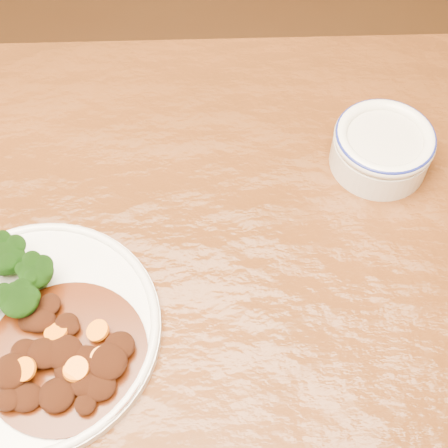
{
  "coord_description": "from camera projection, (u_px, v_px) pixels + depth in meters",
  "views": [
    {
      "loc": [
        0.15,
        -0.25,
        1.33
      ],
      "look_at": [
        0.16,
        0.13,
        0.77
      ],
      "focal_mm": 50.0,
      "sensor_mm": 36.0,
      "label": 1
    }
  ],
  "objects": [
    {
      "name": "dining_table",
      "position": [
        86.0,
        372.0,
        0.69
      ],
      "size": [
        1.51,
        0.91,
        0.75
      ],
      "rotation": [
        0.0,
        0.0,
        0.01
      ],
      "color": "#55290F",
      "rests_on": "ground"
    },
    {
      "name": "dinner_plate",
      "position": [
        33.0,
        331.0,
        0.62
      ],
      "size": [
        0.25,
        0.25,
        0.02
      ],
      "rotation": [
        0.0,
        0.0,
        0.43
      ],
      "color": "silver",
      "rests_on": "dining_table"
    },
    {
      "name": "broccoli_florets",
      "position": [
        3.0,
        280.0,
        0.62
      ],
      "size": [
        0.11,
        0.09,
        0.04
      ],
      "color": "#659A50",
      "rests_on": "dinner_plate"
    },
    {
      "name": "mince_stew",
      "position": [
        63.0,
        360.0,
        0.59
      ],
      "size": [
        0.16,
        0.16,
        0.03
      ],
      "color": "#3F1406",
      "rests_on": "dinner_plate"
    },
    {
      "name": "dip_bowl",
      "position": [
        382.0,
        147.0,
        0.72
      ],
      "size": [
        0.12,
        0.12,
        0.05
      ],
      "rotation": [
        0.0,
        0.0,
        -0.03
      ],
      "color": "silver",
      "rests_on": "dining_table"
    }
  ]
}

